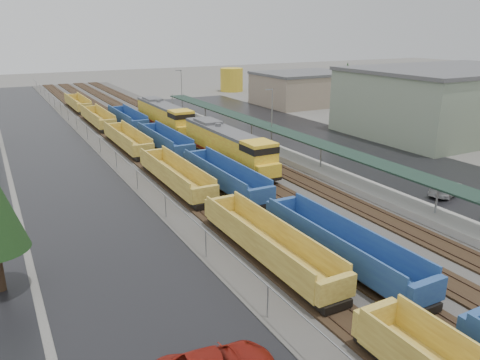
# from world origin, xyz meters

# --- Properties ---
(ballast_strip) EXTENTS (20.00, 160.00, 0.08)m
(ballast_strip) POSITION_xyz_m (0.00, 60.00, 0.04)
(ballast_strip) COLOR #302D2B
(ballast_strip) RESTS_ON ground
(trackbed) EXTENTS (14.60, 160.00, 0.22)m
(trackbed) POSITION_xyz_m (-0.00, 60.00, 0.16)
(trackbed) COLOR black
(trackbed) RESTS_ON ground
(west_parking_lot) EXTENTS (10.00, 160.00, 0.02)m
(west_parking_lot) POSITION_xyz_m (-15.00, 60.00, 0.01)
(west_parking_lot) COLOR black
(west_parking_lot) RESTS_ON ground
(east_commuter_lot) EXTENTS (16.00, 100.00, 0.02)m
(east_commuter_lot) POSITION_xyz_m (19.00, 50.00, 0.01)
(east_commuter_lot) COLOR black
(east_commuter_lot) RESTS_ON ground
(station_platform) EXTENTS (3.00, 80.00, 8.00)m
(station_platform) POSITION_xyz_m (9.50, 50.01, 0.73)
(station_platform) COLOR #9E9B93
(station_platform) RESTS_ON ground
(chainlink_fence) EXTENTS (0.08, 160.04, 2.02)m
(chainlink_fence) POSITION_xyz_m (-9.50, 58.44, 1.61)
(chainlink_fence) COLOR gray
(chainlink_fence) RESTS_ON ground
(industrial_buildings) EXTENTS (32.52, 75.30, 9.50)m
(industrial_buildings) POSITION_xyz_m (37.76, 45.85, 4.25)
(industrial_buildings) COLOR #BEB091
(industrial_buildings) RESTS_ON ground
(distant_hills) EXTENTS (301.00, 140.00, 25.20)m
(distant_hills) POSITION_xyz_m (44.79, 210.68, 0.00)
(distant_hills) COLOR #465744
(distant_hills) RESTS_ON ground
(tree_east) EXTENTS (4.40, 4.40, 10.00)m
(tree_east) POSITION_xyz_m (28.00, 58.00, 6.47)
(tree_east) COLOR #332316
(tree_east) RESTS_ON ground
(locomotive_lead) EXTENTS (2.89, 19.07, 4.32)m
(locomotive_lead) POSITION_xyz_m (2.00, 47.14, 2.31)
(locomotive_lead) COLOR black
(locomotive_lead) RESTS_ON ground
(locomotive_trail) EXTENTS (2.89, 19.07, 4.32)m
(locomotive_trail) POSITION_xyz_m (2.00, 68.14, 2.31)
(locomotive_trail) COLOR black
(locomotive_trail) RESTS_ON ground
(well_string_yellow) EXTENTS (2.58, 118.28, 2.29)m
(well_string_yellow) POSITION_xyz_m (-6.00, 43.00, 1.15)
(well_string_yellow) COLOR #A57D2D
(well_string_yellow) RESTS_ON ground
(well_string_blue) EXTENTS (2.64, 100.59, 2.34)m
(well_string_blue) POSITION_xyz_m (-2.00, 31.67, 1.17)
(well_string_blue) COLOR navy
(well_string_blue) RESTS_ON ground
(storage_tank) EXTENTS (5.57, 5.57, 5.57)m
(storage_tank) POSITION_xyz_m (32.65, 105.46, 2.79)
(storage_tank) COLOR gold
(storage_tank) RESTS_ON ground
(parked_car_east_c) EXTENTS (2.96, 5.06, 1.38)m
(parked_car_east_c) POSITION_xyz_m (15.71, 28.75, 0.69)
(parked_car_east_c) COLOR silver
(parked_car_east_c) RESTS_ON ground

